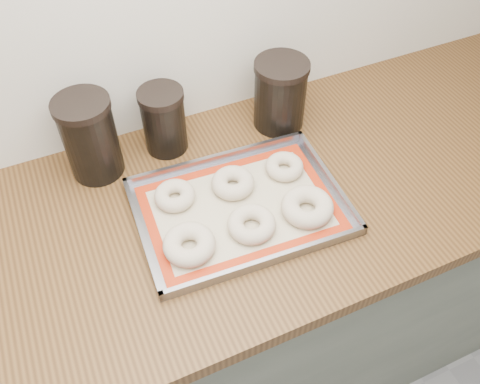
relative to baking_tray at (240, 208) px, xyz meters
name	(u,v)px	position (x,y,z in m)	size (l,w,h in m)	color
cabinet	(241,300)	(0.02, 0.03, -0.48)	(3.00, 0.65, 0.86)	#60675B
countertop	(242,203)	(0.02, 0.03, -0.03)	(3.06, 0.68, 0.04)	brown
baking_tray	(240,208)	(0.00, 0.00, 0.00)	(0.48, 0.35, 0.03)	gray
baking_mat	(240,208)	(0.00, 0.00, 0.00)	(0.44, 0.31, 0.00)	#C6B793
bagel_front_left	(189,244)	(-0.14, -0.06, 0.02)	(0.11, 0.11, 0.04)	beige
bagel_front_mid	(252,224)	(0.00, -0.06, 0.02)	(0.11, 0.11, 0.04)	beige
bagel_front_right	(307,207)	(0.13, -0.07, 0.02)	(0.12, 0.12, 0.04)	beige
bagel_back_left	(175,196)	(-0.13, 0.08, 0.01)	(0.09, 0.09, 0.03)	beige
bagel_back_mid	(233,183)	(0.01, 0.06, 0.02)	(0.10, 0.10, 0.04)	beige
bagel_back_right	(284,167)	(0.14, 0.06, 0.01)	(0.09, 0.09, 0.03)	beige
canister_left	(90,137)	(-0.26, 0.26, 0.10)	(0.13, 0.13, 0.21)	black
canister_mid	(164,120)	(-0.08, 0.27, 0.08)	(0.11, 0.11, 0.17)	black
canister_right	(280,94)	(0.22, 0.23, 0.09)	(0.14, 0.14, 0.18)	black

